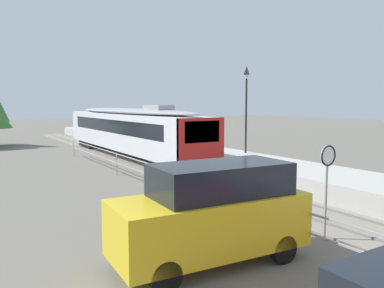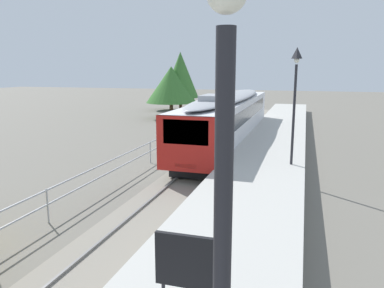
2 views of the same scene
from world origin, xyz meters
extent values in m
plane|color=#6B665B|center=(-3.00, 22.00, 0.00)|extent=(160.00, 160.00, 0.00)
cube|color=gray|center=(0.00, 22.00, 0.03)|extent=(3.20, 60.00, 0.06)
cube|color=slate|center=(-0.72, 22.00, 0.10)|extent=(0.08, 60.00, 0.08)
cube|color=slate|center=(0.72, 22.00, 0.10)|extent=(0.08, 60.00, 0.08)
cube|color=silver|center=(0.00, 27.31, 1.96)|extent=(2.80, 19.90, 2.55)
cube|color=red|center=(0.00, 17.46, 1.96)|extent=(2.80, 0.24, 2.55)
cube|color=black|center=(0.00, 17.38, 2.53)|extent=(2.13, 0.08, 1.12)
cube|color=black|center=(0.00, 27.31, 2.37)|extent=(2.82, 16.72, 0.92)
ellipsoid|color=#9EA0A5|center=(0.00, 27.31, 3.42)|extent=(2.69, 19.11, 0.44)
cube|color=#9EA0A5|center=(0.00, 22.34, 3.70)|extent=(1.10, 2.20, 0.36)
cube|color=#EAE5C6|center=(0.00, 17.39, 0.97)|extent=(1.00, 0.10, 0.20)
cube|color=black|center=(0.00, 19.76, 0.42)|extent=(2.24, 3.20, 0.55)
cube|color=black|center=(0.00, 34.87, 0.42)|extent=(2.24, 3.20, 0.55)
cube|color=#B7B5AD|center=(3.25, 22.00, 0.45)|extent=(3.90, 60.00, 0.90)
cylinder|color=#232328|center=(4.57, 19.36, 3.20)|extent=(0.12, 0.12, 4.60)
pyramid|color=#232328|center=(4.57, 19.36, 6.00)|extent=(0.34, 0.34, 0.50)
sphere|color=silver|center=(4.57, 19.36, 5.68)|extent=(0.24, 0.24, 0.24)
cylinder|color=#9EA0A5|center=(-1.84, 8.03, 1.10)|extent=(0.07, 0.07, 2.20)
cylinder|color=white|center=(-1.84, 8.01, 2.50)|extent=(0.60, 0.03, 0.60)
torus|color=black|center=(-1.84, 8.00, 2.50)|extent=(0.61, 0.05, 0.61)
cube|color=#9EA0A5|center=(-3.30, 12.00, 1.20)|extent=(0.05, 36.00, 0.05)
cube|color=#9EA0A5|center=(-3.30, 12.00, 0.69)|extent=(0.05, 36.00, 0.05)
cylinder|color=#9EA0A5|center=(-3.30, 12.00, 0.62)|extent=(0.06, 0.06, 1.25)
cylinder|color=#9EA0A5|center=(-3.30, 21.00, 0.62)|extent=(0.06, 0.06, 1.25)
cylinder|color=#9EA0A5|center=(-3.30, 30.00, 0.62)|extent=(0.06, 0.06, 1.25)
cube|color=gold|center=(-5.60, 8.47, 1.04)|extent=(5.01, 2.24, 1.35)
cube|color=black|center=(-5.30, 8.45, 2.11)|extent=(3.50, 1.91, 0.80)
cylinder|color=black|center=(-7.26, 7.71, 0.36)|extent=(0.73, 0.28, 0.72)
cylinder|color=black|center=(-7.16, 9.41, 0.36)|extent=(0.73, 0.28, 0.72)
cylinder|color=black|center=(-4.04, 7.52, 0.36)|extent=(0.73, 0.28, 0.72)
cylinder|color=black|center=(-3.94, 9.22, 0.36)|extent=(0.73, 0.28, 0.72)
camera|label=1|loc=(-10.86, 0.83, 3.99)|focal=35.95mm
camera|label=2|loc=(5.03, 1.79, 5.25)|focal=34.79mm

